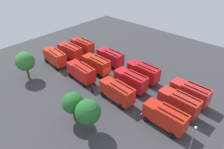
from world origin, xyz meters
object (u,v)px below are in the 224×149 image
(fire_truck_5, at_px, (131,80))
(lamppost, at_px, (192,140))
(firefighter_0, at_px, (105,66))
(fire_truck_8, at_px, (165,116))
(firefighter_2, at_px, (30,59))
(fire_truck_1, at_px, (143,72))
(fire_truck_11, at_px, (55,57))
(fire_truck_3, at_px, (82,46))
(firefighter_1, at_px, (138,64))
(tree_1, at_px, (73,103))
(tree_0, at_px, (88,112))
(fire_truck_4, at_px, (179,102))
(fire_truck_6, at_px, (96,64))
(firefighter_3, at_px, (92,88))
(fire_truck_0, at_px, (190,92))
(tree_2, at_px, (25,61))
(fire_truck_7, at_px, (70,51))
(fire_truck_10, at_px, (81,72))
(fire_truck_9, at_px, (117,91))
(traffic_cone_0, at_px, (148,74))
(fire_truck_2, at_px, (110,57))

(fire_truck_5, xyz_separation_m, lamppost, (-15.60, 7.17, 1.33))
(firefighter_0, height_order, lamppost, lamppost)
(fire_truck_8, relative_size, firefighter_2, 4.12)
(fire_truck_1, height_order, fire_truck_11, same)
(fire_truck_5, bearing_deg, fire_truck_3, -10.36)
(firefighter_0, bearing_deg, firefighter_1, -20.71)
(firefighter_2, relative_size, tree_1, 0.33)
(fire_truck_5, height_order, tree_0, tree_0)
(fire_truck_4, xyz_separation_m, firefighter_1, (14.19, -7.63, -1.19))
(fire_truck_8, xyz_separation_m, tree_0, (8.06, 8.75, 1.89))
(fire_truck_5, relative_size, fire_truck_6, 1.00)
(tree_1, bearing_deg, firefighter_2, -12.32)
(fire_truck_5, xyz_separation_m, fire_truck_11, (19.53, 4.27, 0.00))
(fire_truck_5, height_order, fire_truck_8, same)
(firefighter_3, distance_m, lamppost, 20.64)
(fire_truck_0, height_order, fire_truck_3, same)
(fire_truck_6, xyz_separation_m, tree_0, (-11.93, 13.09, 1.89))
(fire_truck_11, distance_m, firefighter_2, 6.59)
(firefighter_2, bearing_deg, firefighter_1, 49.95)
(tree_0, bearing_deg, fire_truck_8, -132.65)
(fire_truck_1, xyz_separation_m, fire_truck_4, (-10.18, 4.13, 0.00))
(tree_2, bearing_deg, fire_truck_7, -87.40)
(fire_truck_10, relative_size, firefighter_0, 4.12)
(fire_truck_7, relative_size, firefighter_2, 4.09)
(firefighter_0, bearing_deg, fire_truck_7, 119.97)
(fire_truck_1, relative_size, firefighter_3, 4.16)
(fire_truck_4, bearing_deg, fire_truck_9, 28.45)
(traffic_cone_0, bearing_deg, fire_truck_0, 167.06)
(fire_truck_1, bearing_deg, fire_truck_8, 141.66)
(fire_truck_8, xyz_separation_m, firefighter_2, (35.09, 3.61, -1.16))
(fire_truck_7, height_order, fire_truck_11, same)
(fire_truck_6, xyz_separation_m, traffic_cone_0, (-9.57, -6.58, -1.81))
(fire_truck_5, bearing_deg, firefighter_1, -60.91)
(fire_truck_5, bearing_deg, traffic_cone_0, -86.35)
(firefighter_3, bearing_deg, fire_truck_10, -157.40)
(fire_truck_6, xyz_separation_m, firefighter_0, (-0.84, -2.06, -1.14))
(fire_truck_5, height_order, fire_truck_7, same)
(fire_truck_10, bearing_deg, traffic_cone_0, -126.02)
(fire_truck_4, xyz_separation_m, tree_2, (29.08, 11.92, 2.01))
(fire_truck_1, bearing_deg, firefighter_3, 66.58)
(tree_1, bearing_deg, fire_truck_10, -46.36)
(fire_truck_0, bearing_deg, firefighter_2, 20.89)
(tree_0, bearing_deg, fire_truck_3, -38.85)
(fire_truck_2, relative_size, fire_truck_7, 1.01)
(fire_truck_0, height_order, fire_truck_9, same)
(fire_truck_6, height_order, fire_truck_10, same)
(fire_truck_11, distance_m, lamppost, 35.28)
(fire_truck_9, bearing_deg, fire_truck_4, -149.99)
(fire_truck_11, bearing_deg, fire_truck_7, -85.85)
(firefighter_2, xyz_separation_m, firefighter_3, (-20.01, -2.06, -0.01))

